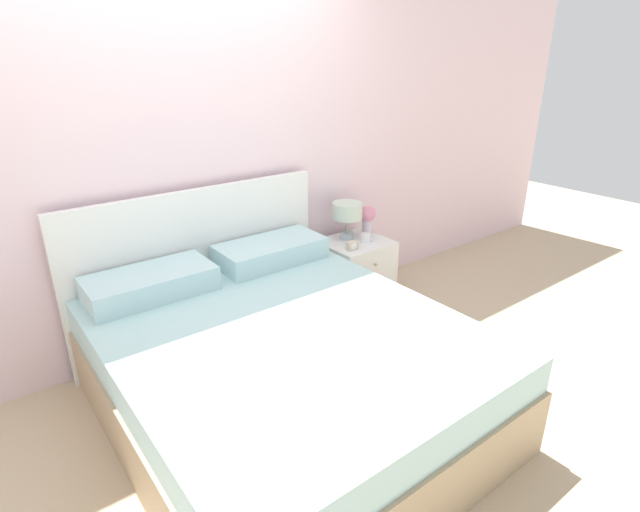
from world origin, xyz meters
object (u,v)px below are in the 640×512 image
(table_lamp, at_px, (347,213))
(flower_vase, at_px, (368,217))
(bed, at_px, (278,362))
(nightstand, at_px, (355,272))
(alarm_clock, at_px, (352,246))
(teacup, at_px, (366,238))

(table_lamp, distance_m, flower_vase, 0.21)
(flower_vase, bearing_deg, bed, -150.12)
(nightstand, relative_size, alarm_clock, 5.89)
(table_lamp, bearing_deg, flower_vase, -3.08)
(bed, xyz_separation_m, teacup, (1.22, 0.65, 0.25))
(bed, xyz_separation_m, alarm_clock, (1.03, 0.59, 0.26))
(nightstand, bearing_deg, flower_vase, 22.36)
(table_lamp, distance_m, alarm_clock, 0.29)
(flower_vase, bearing_deg, teacup, -135.67)
(bed, bearing_deg, alarm_clock, 29.67)
(nightstand, relative_size, teacup, 4.51)
(bed, bearing_deg, teacup, 27.91)
(bed, height_order, table_lamp, bed)
(nightstand, bearing_deg, table_lamp, 100.14)
(table_lamp, xyz_separation_m, flower_vase, (0.20, -0.01, -0.07))
(table_lamp, xyz_separation_m, teacup, (0.06, -0.14, -0.18))
(bed, distance_m, alarm_clock, 1.22)
(bed, relative_size, flower_vase, 8.90)
(table_lamp, bearing_deg, bed, -145.61)
(table_lamp, relative_size, alarm_clock, 3.22)
(flower_vase, relative_size, alarm_clock, 2.57)
(nightstand, bearing_deg, bed, -149.01)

